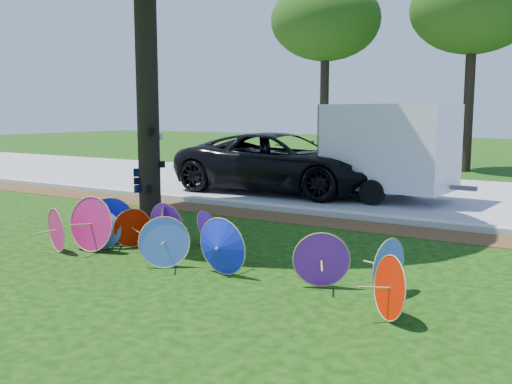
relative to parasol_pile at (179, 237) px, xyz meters
The scene contains 7 objects.
ground 0.76m from the parasol_pile, 90.78° to the right, with size 90.00×90.00×0.00m, color black.
mulch_strip 3.85m from the parasol_pile, 90.14° to the left, with size 90.00×1.00×0.01m, color #472D16.
curb 4.54m from the parasol_pile, 90.12° to the left, with size 90.00×0.30×0.12m, color #B7B5AD.
street 8.69m from the parasol_pile, 90.06° to the left, with size 90.00×8.00×0.01m, color gray.
parasol_pile is the anchor object (origin of this frame).
black_van 7.48m from the parasol_pile, 107.83° to the left, with size 2.66×5.77×1.60m, color black.
cargo_trailer 7.35m from the parasol_pile, 84.83° to the left, with size 2.93×1.85×2.65m, color white.
Camera 1 is at (5.23, -5.61, 2.16)m, focal length 40.00 mm.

